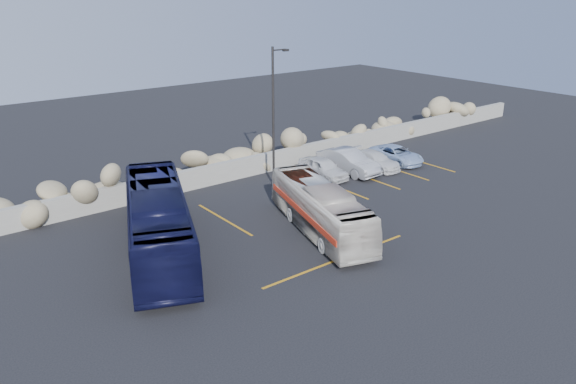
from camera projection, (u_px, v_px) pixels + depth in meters
ground at (357, 255)px, 24.59m from camera, size 90.00×90.00×0.00m
seawall at (215, 174)px, 33.25m from camera, size 60.00×0.40×1.20m
riprap_pile at (204, 158)px, 33.89m from camera, size 54.00×2.80×2.60m
parking_lines at (346, 196)px, 31.39m from camera, size 18.16×9.36×0.01m
lamppost at (274, 114)px, 31.60m from camera, size 1.14×0.18×8.00m
vintage_bus at (320, 209)px, 26.57m from camera, size 4.28×8.54×2.32m
tour_coach at (158, 222)px, 24.34m from camera, size 6.24×10.63×2.92m
car_a at (323, 168)px, 34.27m from camera, size 1.52×3.66×1.24m
car_b at (348, 161)px, 35.17m from camera, size 1.69×4.49×1.46m
car_c at (374, 160)px, 36.07m from camera, size 1.66×3.81×1.09m
car_d at (396, 155)px, 37.24m from camera, size 1.98×4.01×1.10m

